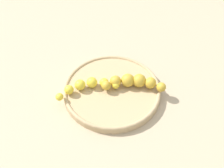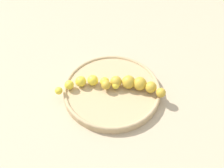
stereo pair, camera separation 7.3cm
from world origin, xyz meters
The scene contains 4 objects.
ground_plane centered at (0.00, 0.00, 0.00)m, with size 2.40×2.40×0.00m, color tan.
fruit_bowl centered at (0.00, 0.00, 0.01)m, with size 0.26×0.26×0.02m.
banana_yellow centered at (-0.05, 0.05, 0.03)m, with size 0.15×0.10×0.03m.
banana_spotted centered at (0.04, -0.04, 0.04)m, with size 0.12×0.14×0.04m.
Camera 1 is at (-0.36, -0.33, 0.58)m, focal length 44.13 mm.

